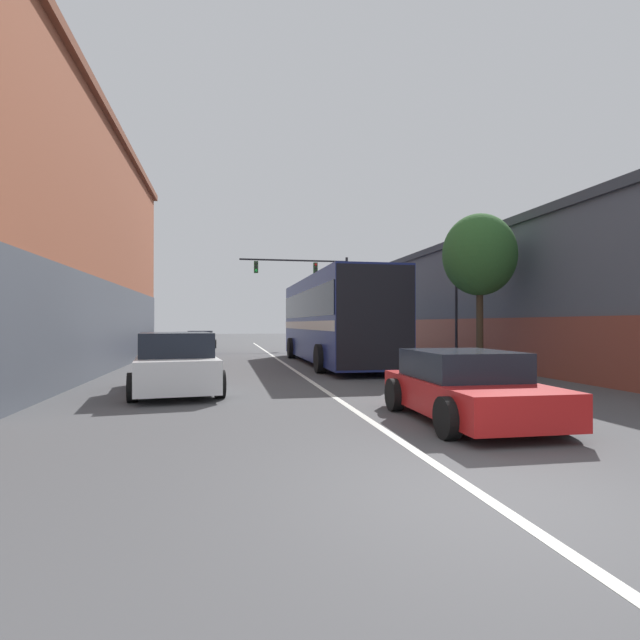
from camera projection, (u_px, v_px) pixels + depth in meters
ground_plane at (498, 507)px, 4.64m from camera, size 160.00×160.00×0.00m
lane_center_line at (284, 363)px, 21.29m from camera, size 0.14×45.92×0.01m
building_right_storefront at (563, 294)px, 19.44m from camera, size 6.25×26.60×5.46m
bus at (333, 316)px, 21.10m from camera, size 2.92×12.11×3.59m
hatchback_foreground at (466, 387)px, 8.75m from camera, size 2.10×3.95×1.22m
parked_car_left_near at (175, 364)px, 12.36m from camera, size 2.49×4.59×1.49m
parked_car_left_mid at (201, 340)px, 33.12m from camera, size 1.97×4.17×1.23m
parked_car_left_far at (189, 344)px, 27.58m from camera, size 2.13×4.36×1.25m
traffic_signal_gantry at (316, 282)px, 34.74m from camera, size 7.58×0.36×6.38m
street_lamp at (456, 313)px, 19.29m from camera, size 0.29×0.29×3.84m
street_tree_near at (480, 255)px, 16.55m from camera, size 2.47×2.22×5.36m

